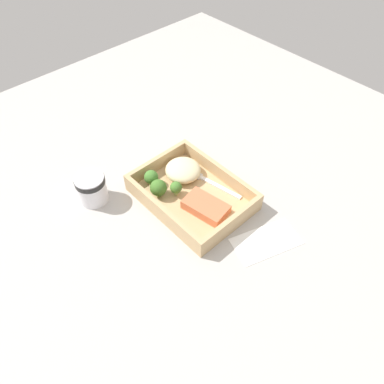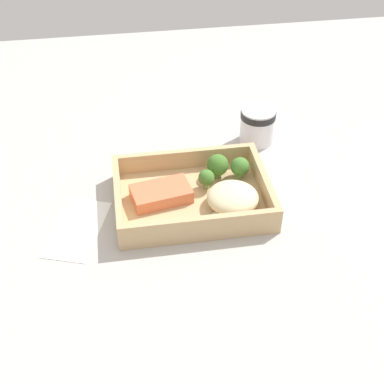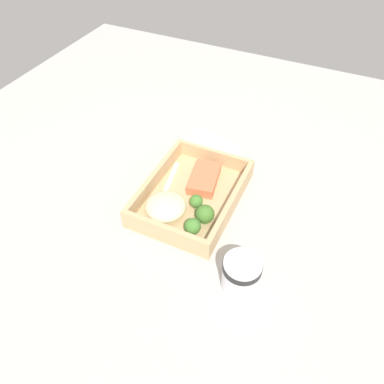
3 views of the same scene
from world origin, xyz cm
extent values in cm
cube|color=#B3AEA8|center=(0.00, 0.00, -1.00)|extent=(160.00, 160.00, 2.00)
cube|color=tan|center=(0.00, 0.00, 0.60)|extent=(28.53, 21.03, 1.20)
cube|color=tan|center=(0.00, -9.91, 3.19)|extent=(28.53, 1.20, 3.99)
cube|color=tan|center=(0.00, 9.91, 3.19)|extent=(28.53, 1.20, 3.99)
cube|color=tan|center=(-13.66, 0.00, 3.19)|extent=(1.20, 18.63, 3.99)
cube|color=tan|center=(13.66, 0.00, 3.19)|extent=(1.20, 18.63, 3.99)
cube|color=#DC7048|center=(-5.70, 0.69, 2.46)|extent=(11.77, 8.15, 2.52)
ellipsoid|color=beige|center=(7.02, -3.28, 3.14)|extent=(9.50, 9.36, 3.88)
cylinder|color=#739E59|center=(10.20, 4.87, 1.98)|extent=(1.40, 1.40, 1.56)
sphere|color=#467D30|center=(10.20, 4.87, 3.78)|extent=(3.70, 3.70, 3.70)
cylinder|color=#769C58|center=(5.99, 5.92, 1.96)|extent=(1.62, 1.62, 1.52)
sphere|color=#44742A|center=(5.99, 5.92, 3.90)|extent=(4.27, 4.27, 4.27)
cylinder|color=#8BA267|center=(3.16, 2.54, 2.06)|extent=(1.17, 1.17, 1.72)
sphere|color=#487A2F|center=(3.16, 2.54, 3.76)|extent=(3.08, 3.08, 3.08)
cube|color=white|center=(-2.98, -7.28, 1.42)|extent=(12.38, 3.45, 0.44)
cube|color=white|center=(4.77, -5.77, 1.42)|extent=(3.76, 2.81, 0.44)
cylinder|color=white|center=(17.07, 18.31, 3.91)|extent=(7.26, 7.26, 7.81)
cylinder|color=black|center=(17.07, 18.31, 6.71)|extent=(7.48, 7.48, 1.41)
cube|color=white|center=(-21.39, -3.83, 0.12)|extent=(12.85, 17.49, 0.24)
camera|label=1|loc=(-45.99, 42.55, 72.89)|focal=35.00mm
camera|label=2|loc=(-11.89, -75.29, 66.41)|focal=50.00mm
camera|label=3|loc=(55.87, 26.11, 65.93)|focal=35.00mm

